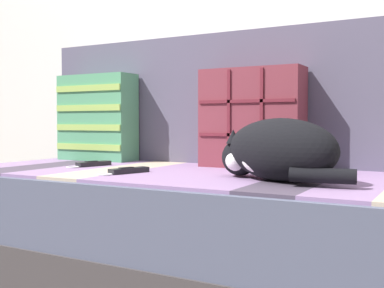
{
  "coord_description": "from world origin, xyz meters",
  "views": [
    {
      "loc": [
        0.85,
        -1.38,
        0.59
      ],
      "look_at": [
        0.06,
        0.04,
        0.52
      ],
      "focal_mm": 45.0,
      "sensor_mm": 36.0,
      "label": 1
    }
  ],
  "objects_px": {
    "throw_pillow_quilted": "(252,118)",
    "throw_pillow_striped": "(97,118)",
    "couch": "(189,229)",
    "game_remote_near": "(92,164)",
    "sleeping_cat": "(275,151)",
    "game_remote_far": "(127,171)"
  },
  "relations": [
    {
      "from": "couch",
      "to": "throw_pillow_quilted",
      "type": "distance_m",
      "value": 0.48
    },
    {
      "from": "sleeping_cat",
      "to": "game_remote_near",
      "type": "xyz_separation_m",
      "value": [
        -0.79,
        0.1,
        -0.08
      ]
    },
    {
      "from": "couch",
      "to": "throw_pillow_striped",
      "type": "xyz_separation_m",
      "value": [
        -0.6,
        0.21,
        0.4
      ]
    },
    {
      "from": "couch",
      "to": "game_remote_near",
      "type": "distance_m",
      "value": 0.47
    },
    {
      "from": "throw_pillow_striped",
      "to": "sleeping_cat",
      "type": "bearing_deg",
      "value": -19.86
    },
    {
      "from": "couch",
      "to": "game_remote_far",
      "type": "distance_m",
      "value": 0.32
    },
    {
      "from": "game_remote_near",
      "to": "throw_pillow_striped",
      "type": "bearing_deg",
      "value": 126.2
    },
    {
      "from": "couch",
      "to": "game_remote_near",
      "type": "relative_size",
      "value": 9.21
    },
    {
      "from": "couch",
      "to": "throw_pillow_striped",
      "type": "bearing_deg",
      "value": 160.42
    },
    {
      "from": "throw_pillow_quilted",
      "to": "game_remote_near",
      "type": "xyz_separation_m",
      "value": [
        -0.57,
        -0.25,
        -0.18
      ]
    },
    {
      "from": "couch",
      "to": "game_remote_far",
      "type": "bearing_deg",
      "value": -127.33
    },
    {
      "from": "game_remote_far",
      "to": "throw_pillow_quilted",
      "type": "bearing_deg",
      "value": 53.46
    },
    {
      "from": "throw_pillow_quilted",
      "to": "throw_pillow_striped",
      "type": "bearing_deg",
      "value": -179.96
    },
    {
      "from": "throw_pillow_quilted",
      "to": "sleeping_cat",
      "type": "height_order",
      "value": "throw_pillow_quilted"
    },
    {
      "from": "sleeping_cat",
      "to": "game_remote_far",
      "type": "relative_size",
      "value": 2.22
    },
    {
      "from": "couch",
      "to": "sleeping_cat",
      "type": "xyz_separation_m",
      "value": [
        0.37,
        -0.14,
        0.3
      ]
    },
    {
      "from": "throw_pillow_striped",
      "to": "game_remote_near",
      "type": "height_order",
      "value": "throw_pillow_striped"
    },
    {
      "from": "sleeping_cat",
      "to": "game_remote_far",
      "type": "bearing_deg",
      "value": -175.03
    },
    {
      "from": "throw_pillow_striped",
      "to": "game_remote_far",
      "type": "relative_size",
      "value": 1.95
    },
    {
      "from": "couch",
      "to": "throw_pillow_striped",
      "type": "height_order",
      "value": "throw_pillow_striped"
    },
    {
      "from": "game_remote_near",
      "to": "game_remote_far",
      "type": "bearing_deg",
      "value": -27.59
    },
    {
      "from": "game_remote_near",
      "to": "sleeping_cat",
      "type": "bearing_deg",
      "value": -7.41
    }
  ]
}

